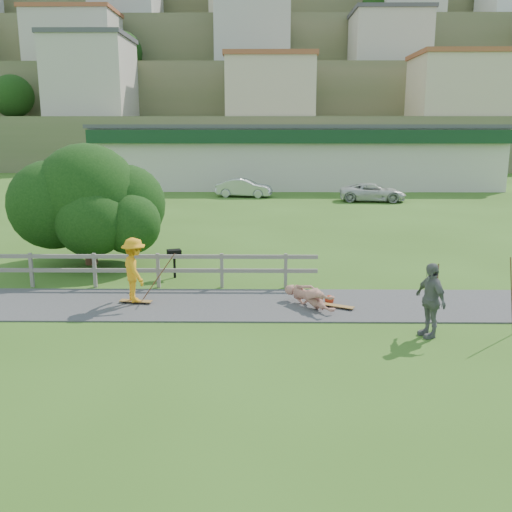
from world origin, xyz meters
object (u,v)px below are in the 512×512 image
object	(u,v)px
skater_fallen	(309,296)
spectator_b	(430,300)
car_silver	(244,188)
tree	(89,219)
skater_rider	(134,273)
bbq	(174,264)
car_white	(373,192)

from	to	relation	value
skater_fallen	spectator_b	xyz separation A→B (m)	(2.71, -2.15, 0.58)
car_silver	tree	size ratio (longest dim) A/B	0.66
skater_rider	bbq	world-z (taller)	skater_rider
bbq	skater_fallen	bearing A→B (deg)	-56.31
skater_fallen	car_silver	distance (m)	25.74
car_white	tree	size ratio (longest dim) A/B	0.73
skater_rider	tree	xyz separation A→B (m)	(-2.69, 4.85, 0.76)
skater_fallen	car_white	size ratio (longest dim) A/B	0.42
skater_rider	car_silver	xyz separation A→B (m)	(2.29, 25.32, -0.26)
tree	car_silver	bearing A→B (deg)	76.33
skater_fallen	bbq	bearing A→B (deg)	107.14
car_silver	tree	world-z (taller)	tree
skater_rider	skater_fallen	world-z (taller)	skater_rider
skater_fallen	car_silver	xyz separation A→B (m)	(-2.64, 25.60, 0.32)
skater_fallen	car_silver	world-z (taller)	car_silver
skater_rider	bbq	xyz separation A→B (m)	(0.68, 2.93, -0.43)
spectator_b	skater_rider	bearing A→B (deg)	-127.23
skater_rider	skater_fallen	distance (m)	4.97
car_white	skater_fallen	bearing A→B (deg)	171.06
skater_rider	spectator_b	size ratio (longest dim) A/B	1.00
skater_rider	car_white	size ratio (longest dim) A/B	0.42
skater_rider	skater_fallen	xyz separation A→B (m)	(4.93, -0.29, -0.58)
skater_fallen	tree	size ratio (longest dim) A/B	0.30
skater_rider	spectator_b	distance (m)	8.01
skater_rider	bbq	bearing A→B (deg)	-41.23
tree	bbq	size ratio (longest dim) A/B	6.28
car_silver	bbq	size ratio (longest dim) A/B	4.12
skater_fallen	bbq	size ratio (longest dim) A/B	1.91
skater_rider	tree	size ratio (longest dim) A/B	0.30
skater_fallen	car_silver	bearing A→B (deg)	60.16
skater_fallen	spectator_b	distance (m)	3.50
spectator_b	bbq	world-z (taller)	spectator_b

